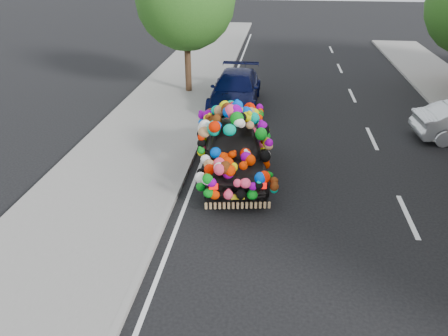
{
  "coord_description": "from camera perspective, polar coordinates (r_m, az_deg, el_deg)",
  "views": [
    {
      "loc": [
        0.18,
        -9.62,
        5.97
      ],
      "look_at": [
        -1.04,
        0.25,
        0.93
      ],
      "focal_mm": 35.0,
      "sensor_mm": 36.0,
      "label": 1
    }
  ],
  "objects": [
    {
      "name": "ground",
      "position": [
        11.33,
        5.08,
        -5.09
      ],
      "size": [
        100.0,
        100.0,
        0.0
      ],
      "primitive_type": "plane",
      "color": "black",
      "rests_on": "ground"
    },
    {
      "name": "tree_near_sidewalk",
      "position": [
        19.63,
        -5.04,
        21.06
      ],
      "size": [
        4.2,
        4.2,
        6.13
      ],
      "color": "#332114",
      "rests_on": "ground"
    },
    {
      "name": "plush_art_car",
      "position": [
        12.46,
        1.28,
        3.77
      ],
      "size": [
        2.76,
        4.8,
        2.13
      ],
      "rotation": [
        0.0,
        0.0,
        0.15
      ],
      "color": "black",
      "rests_on": "ground"
    },
    {
      "name": "lane_markings",
      "position": [
        11.83,
        22.86,
        -5.82
      ],
      "size": [
        6.0,
        50.0,
        0.01
      ],
      "primitive_type": null,
      "color": "silver",
      "rests_on": "ground"
    },
    {
      "name": "kerb",
      "position": [
        11.57,
        -6.64,
        -4.05
      ],
      "size": [
        0.15,
        60.0,
        0.13
      ],
      "primitive_type": "cube",
      "color": "gray",
      "rests_on": "ground"
    },
    {
      "name": "sidewalk",
      "position": [
        12.15,
        -15.64,
        -3.37
      ],
      "size": [
        4.0,
        60.0,
        0.12
      ],
      "primitive_type": "cube",
      "color": "gray",
      "rests_on": "ground"
    },
    {
      "name": "navy_sedan",
      "position": [
        18.41,
        1.49,
        10.17
      ],
      "size": [
        1.99,
        4.78,
        1.38
      ],
      "primitive_type": "imported",
      "rotation": [
        0.0,
        0.0,
        -0.01
      ],
      "color": "black",
      "rests_on": "ground"
    }
  ]
}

